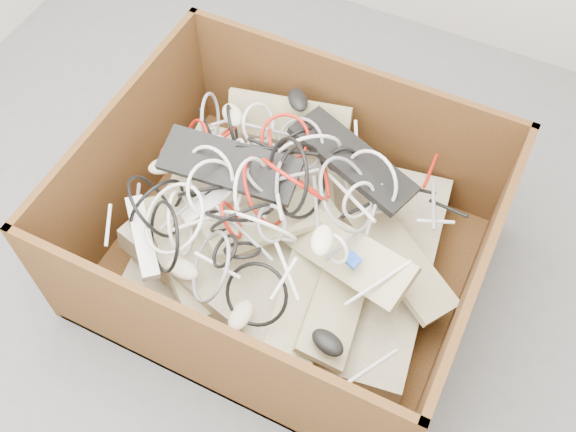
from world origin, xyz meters
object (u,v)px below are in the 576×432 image
at_px(power_strip_right, 142,238).
at_px(vga_plug, 352,260).
at_px(cardboard_box, 281,245).
at_px(power_strip_left, 221,197).

xyz_separation_m(power_strip_right, vga_plug, (0.63, 0.19, 0.05)).
relative_size(cardboard_box, power_strip_right, 4.46).
relative_size(power_strip_left, vga_plug, 6.09).
relative_size(power_strip_left, power_strip_right, 0.98).
bearing_deg(cardboard_box, power_strip_right, -142.96).
height_order(cardboard_box, power_strip_right, cardboard_box).
bearing_deg(power_strip_right, cardboard_box, 84.15).
height_order(cardboard_box, vga_plug, cardboard_box).
distance_m(cardboard_box, vga_plug, 0.37).
bearing_deg(power_strip_left, power_strip_right, 178.35).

